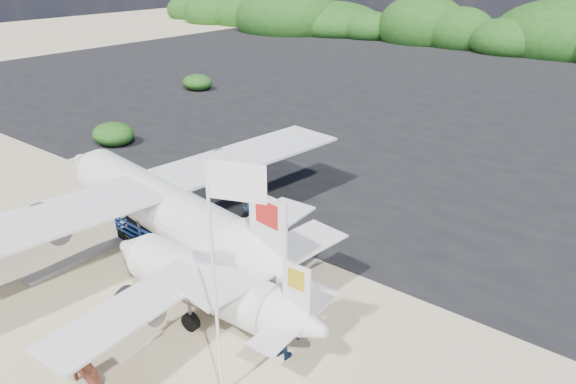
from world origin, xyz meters
name	(u,v)px	position (x,y,z in m)	size (l,w,h in m)	color
ground	(168,307)	(0.00, 0.00, 0.00)	(160.00, 160.00, 0.00)	beige
asphalt_apron	(491,104)	(0.00, 30.00, 0.00)	(90.00, 50.00, 0.04)	#B2B2B2
lagoon	(54,209)	(-9.00, 1.50, 0.00)	(9.00, 7.00, 0.40)	#B2B2B2
vegetation_band	(567,56)	(0.00, 55.00, 0.00)	(124.00, 8.00, 4.40)	#B2B2B2
baggage_cart	(151,245)	(-3.39, 2.06, 0.00)	(2.55, 1.46, 1.28)	#0B33A7
crew_a	(142,226)	(-3.59, 1.94, 0.77)	(0.56, 0.37, 1.54)	#122244
crew_b	(255,211)	(-0.91, 5.06, 0.97)	(0.95, 0.74, 1.95)	#122244
crew_c	(283,332)	(4.07, 0.46, 0.84)	(0.98, 0.41, 1.67)	#122244
aircraft_small	(392,88)	(-7.93, 30.05, 0.00)	(7.89, 7.89, 2.84)	#B2B2B2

